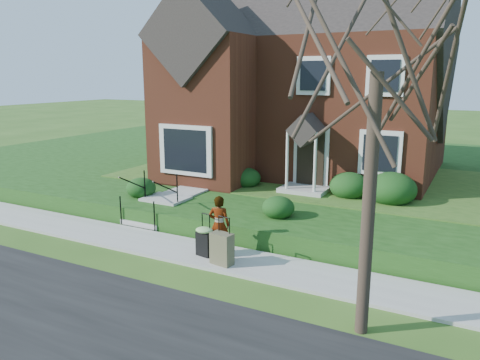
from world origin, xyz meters
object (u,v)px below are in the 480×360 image
Objects in this scene: front_steps at (157,207)px; woman at (219,225)px; suitcase_black at (204,240)px; tree_verge at (379,44)px; suitcase_olive at (222,249)px.

front_steps is 3.68m from woman.
suitcase_black is 6.59m from tree_verge.
front_steps is at bearing -41.81° from woman.
woman is 0.84m from suitcase_olive.
front_steps is 4.34m from suitcase_olive.
tree_verge is (3.75, -1.38, 4.64)m from suitcase_olive.
woman reaches higher than suitcase_black.
front_steps is 9.50m from tree_verge.
woman is (3.27, -1.65, 0.38)m from front_steps.
suitcase_olive is at bearing 110.20° from woman.
suitcase_black is at bearing 159.56° from tree_verge.
woman is 6.30m from tree_verge.
suitcase_olive is 6.12m from tree_verge.
suitcase_black is 0.93× the size of suitcase_olive.
suitcase_black is (-0.24, -0.34, -0.34)m from woman.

